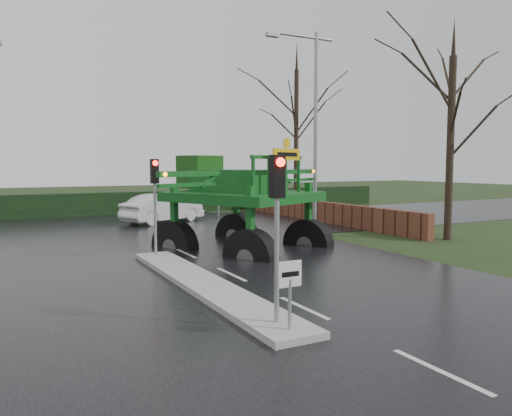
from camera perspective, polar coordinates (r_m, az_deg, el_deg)
name	(u,v)px	position (r m, az deg, el deg)	size (l,w,h in m)	color
ground	(304,309)	(11.83, 5.46, -11.40)	(140.00, 140.00, 0.00)	black
road_main	(170,246)	(20.73, -9.85, -4.32)	(14.00, 80.00, 0.02)	black
road_cross	(133,229)	(26.46, -13.83, -2.37)	(80.00, 12.00, 0.02)	black
median_island	(203,284)	(13.82, -6.05, -8.63)	(1.20, 10.00, 0.16)	gray
hedge_row	(103,204)	(34.17, -17.08, 0.44)	(44.00, 0.90, 1.50)	black
brick_wall	(305,209)	(30.61, 5.59, -0.15)	(0.40, 20.00, 1.20)	#592D1E
keep_left_sign	(290,284)	(9.66, 3.89, -8.65)	(0.50, 0.07, 1.35)	gray
traffic_signal_near	(277,202)	(9.84, 2.44, 0.65)	(0.26, 0.33, 3.52)	gray
traffic_signal_mid	(155,186)	(17.70, -11.50, 2.49)	(0.26, 0.33, 3.52)	gray
traffic_signal_far	(218,176)	(32.14, -4.33, 3.66)	(0.26, 0.33, 3.52)	gray
street_light_right	(311,112)	(26.02, 6.28, 10.83)	(3.85, 0.30, 10.00)	gray
tree_right_near	(451,122)	(23.61, 21.40, 9.18)	(5.60, 5.60, 9.64)	black
tree_right_far	(296,120)	(36.19, 4.63, 10.00)	(7.00, 7.00, 12.05)	black
crop_sprayer	(245,186)	(17.62, -1.29, 2.48)	(8.88, 7.35, 5.41)	black
white_sedan	(163,223)	(29.10, -10.55, -1.67)	(1.73, 4.96, 1.63)	silver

